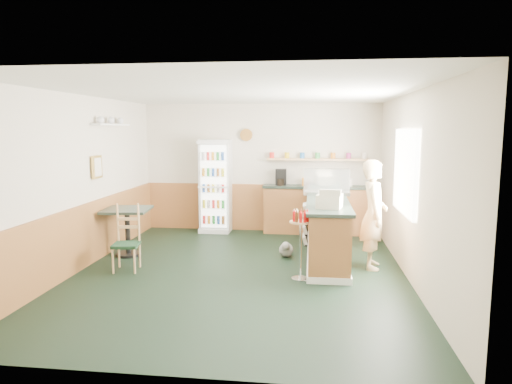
# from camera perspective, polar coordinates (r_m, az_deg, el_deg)

# --- Properties ---
(ground) EXTENTS (6.00, 6.00, 0.00)m
(ground) POSITION_cam_1_polar(r_m,az_deg,el_deg) (7.08, -2.14, -10.00)
(ground) COLOR black
(ground) RESTS_ON ground
(room_envelope) EXTENTS (5.04, 6.02, 2.72)m
(room_envelope) POSITION_cam_1_polar(r_m,az_deg,el_deg) (7.53, -3.04, 2.92)
(room_envelope) COLOR beige
(room_envelope) RESTS_ON ground
(service_counter) EXTENTS (0.68, 3.01, 1.01)m
(service_counter) POSITION_cam_1_polar(r_m,az_deg,el_deg) (7.92, 8.80, -4.70)
(service_counter) COLOR #A35F34
(service_counter) RESTS_ON ground
(back_counter) EXTENTS (2.24, 0.42, 1.69)m
(back_counter) POSITION_cam_1_polar(r_m,az_deg,el_deg) (9.60, 7.52, -1.95)
(back_counter) COLOR #A35F34
(back_counter) RESTS_ON ground
(drinks_fridge) EXTENTS (0.64, 0.54, 1.95)m
(drinks_fridge) POSITION_cam_1_polar(r_m,az_deg,el_deg) (9.68, -5.09, 0.74)
(drinks_fridge) COLOR silver
(drinks_fridge) RESTS_ON ground
(display_case) EXTENTS (0.81, 0.43, 0.46)m
(display_case) POSITION_cam_1_polar(r_m,az_deg,el_deg) (8.26, 8.81, 1.30)
(display_case) COLOR silver
(display_case) RESTS_ON service_counter
(cash_register) EXTENTS (0.42, 0.43, 0.20)m
(cash_register) POSITION_cam_1_polar(r_m,az_deg,el_deg) (6.86, 9.17, -1.13)
(cash_register) COLOR beige
(cash_register) RESTS_ON service_counter
(shopkeeper) EXTENTS (0.45, 0.60, 1.71)m
(shopkeeper) POSITION_cam_1_polar(r_m,az_deg,el_deg) (7.33, 14.49, -2.74)
(shopkeeper) COLOR tan
(shopkeeper) RESTS_ON ground
(condiment_stand) EXTENTS (0.32, 0.32, 1.00)m
(condiment_stand) POSITION_cam_1_polar(r_m,az_deg,el_deg) (6.62, 5.59, -5.09)
(condiment_stand) COLOR silver
(condiment_stand) RESTS_ON ground
(newspaper_rack) EXTENTS (0.09, 0.43, 0.69)m
(newspaper_rack) POSITION_cam_1_polar(r_m,az_deg,el_deg) (7.80, 6.22, -4.02)
(newspaper_rack) COLOR black
(newspaper_rack) RESTS_ON ground
(cafe_table) EXTENTS (0.83, 0.83, 0.82)m
(cafe_table) POSITION_cam_1_polar(r_m,az_deg,el_deg) (8.15, -15.78, -3.69)
(cafe_table) COLOR black
(cafe_table) RESTS_ON ground
(cafe_chair) EXTENTS (0.43, 0.43, 1.02)m
(cafe_chair) POSITION_cam_1_polar(r_m,az_deg,el_deg) (7.38, -15.73, -5.27)
(cafe_chair) COLOR #15301C
(cafe_chair) RESTS_ON ground
(dog_doorstop) EXTENTS (0.24, 0.32, 0.29)m
(dog_doorstop) POSITION_cam_1_polar(r_m,az_deg,el_deg) (7.85, 3.78, -7.16)
(dog_doorstop) COLOR gray
(dog_doorstop) RESTS_ON ground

